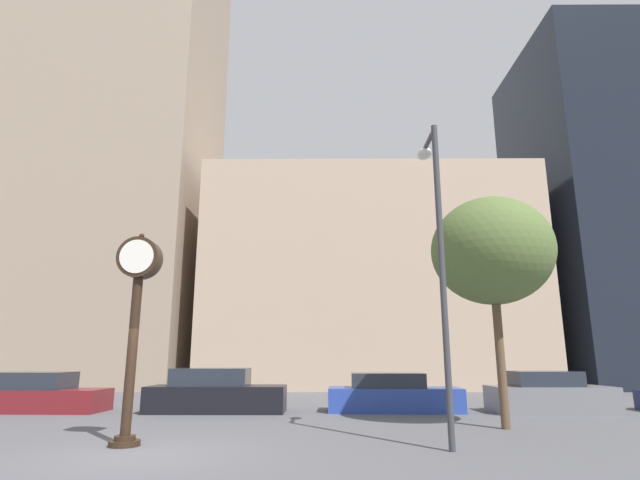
% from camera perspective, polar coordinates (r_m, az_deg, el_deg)
% --- Properties ---
extents(ground_plane, '(200.00, 200.00, 0.00)m').
position_cam_1_polar(ground_plane, '(11.22, -20.05, -22.12)').
color(ground_plane, '#515156').
extents(building_tall_tower, '(13.16, 12.00, 36.93)m').
position_cam_1_polar(building_tall_tower, '(41.16, -21.86, 11.55)').
color(building_tall_tower, gray).
rests_on(building_tall_tower, ground_plane).
extents(building_storefront_row, '(20.89, 12.00, 13.66)m').
position_cam_1_polar(building_storefront_row, '(34.94, 5.38, -5.02)').
color(building_storefront_row, tan).
rests_on(building_storefront_row, ground_plane).
extents(building_glass_modern, '(8.44, 12.00, 24.45)m').
position_cam_1_polar(building_glass_modern, '(40.82, 28.61, 3.12)').
color(building_glass_modern, black).
rests_on(building_glass_modern, ground_plane).
extents(street_clock, '(0.96, 0.67, 4.74)m').
position_cam_1_polar(street_clock, '(12.31, -20.25, -6.53)').
color(street_clock, black).
rests_on(street_clock, ground_plane).
extents(car_maroon, '(4.81, 1.90, 1.35)m').
position_cam_1_polar(car_maroon, '(21.00, -29.78, -15.13)').
color(car_maroon, maroon).
rests_on(car_maroon, ground_plane).
extents(car_black, '(4.78, 1.72, 1.49)m').
position_cam_1_polar(car_black, '(18.65, -11.85, -16.79)').
color(car_black, black).
rests_on(car_black, ground_plane).
extents(car_blue, '(4.73, 1.89, 1.32)m').
position_cam_1_polar(car_blue, '(18.72, 8.33, -17.13)').
color(car_blue, '#28429E').
rests_on(car_blue, ground_plane).
extents(car_grey, '(4.12, 1.96, 1.40)m').
position_cam_1_polar(car_grey, '(19.87, 24.68, -15.77)').
color(car_grey, slate).
rests_on(car_grey, ground_plane).
extents(street_lamp_right, '(0.36, 1.57, 7.21)m').
position_cam_1_polar(street_lamp_right, '(11.87, 13.16, 0.91)').
color(street_lamp_right, '#38383D').
rests_on(street_lamp_right, ground_plane).
extents(bare_tree, '(3.45, 3.45, 6.43)m').
position_cam_1_polar(bare_tree, '(15.25, 19.05, -1.23)').
color(bare_tree, brown).
rests_on(bare_tree, ground_plane).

